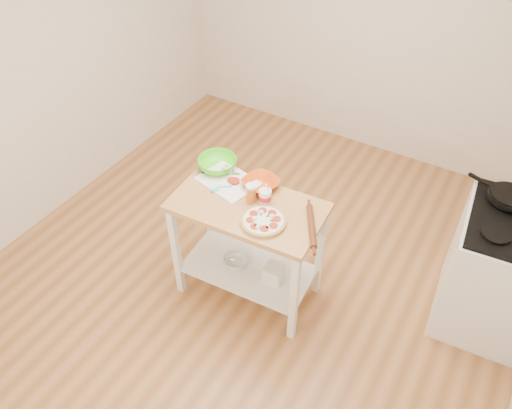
{
  "coord_description": "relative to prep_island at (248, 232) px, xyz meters",
  "views": [
    {
      "loc": [
        1.36,
        -2.22,
        3.15
      ],
      "look_at": [
        0.06,
        -0.03,
        0.86
      ],
      "focal_mm": 35.0,
      "sensor_mm": 36.0,
      "label": 1
    }
  ],
  "objects": [
    {
      "name": "room_shell",
      "position": [
        -0.04,
        0.11,
        0.71
      ],
      "size": [
        4.04,
        4.54,
        2.74
      ],
      "color": "#A56D3D",
      "rests_on": "ground"
    },
    {
      "name": "cutting_board",
      "position": [
        -0.25,
        0.14,
        0.27
      ],
      "size": [
        0.46,
        0.38,
        0.04
      ],
      "rotation": [
        0.0,
        0.0,
        -0.23
      ],
      "color": "white",
      "rests_on": "prep_island"
    },
    {
      "name": "pizza",
      "position": [
        0.18,
        -0.09,
        0.27
      ],
      "size": [
        0.3,
        0.3,
        0.05
      ],
      "rotation": [
        0.0,
        0.0,
        0.32
      ],
      "color": "tan",
      "rests_on": "prep_island"
    },
    {
      "name": "yogurt_tub",
      "position": [
        0.09,
        0.08,
        0.31
      ],
      "size": [
        0.09,
        0.09,
        0.19
      ],
      "color": "white",
      "rests_on": "prep_island"
    },
    {
      "name": "spatula",
      "position": [
        -0.24,
        0.04,
        0.27
      ],
      "size": [
        0.12,
        0.13,
        0.01
      ],
      "rotation": [
        0.0,
        0.0,
        0.63
      ],
      "color": "#45D3B9",
      "rests_on": "cutting_board"
    },
    {
      "name": "skillet",
      "position": [
        1.49,
        0.89,
        0.33
      ],
      "size": [
        0.44,
        0.29,
        0.03
      ],
      "rotation": [
        0.0,
        0.0,
        -0.37
      ],
      "color": "black",
      "rests_on": "gas_stove"
    },
    {
      "name": "shelf_glass_bowl",
      "position": [
        -0.1,
        -0.02,
        -0.35
      ],
      "size": [
        0.19,
        0.19,
        0.06
      ],
      "primitive_type": "imported",
      "rotation": [
        0.0,
        0.0,
        -0.02
      ],
      "color": "silver",
      "rests_on": "prep_island"
    },
    {
      "name": "green_bowl",
      "position": [
        -0.39,
        0.23,
        0.3
      ],
      "size": [
        0.37,
        0.37,
        0.09
      ],
      "primitive_type": "imported",
      "rotation": [
        0.0,
        0.0,
        0.39
      ],
      "color": "#46D919",
      "rests_on": "prep_island"
    },
    {
      "name": "gas_stove",
      "position": [
        1.62,
        0.7,
        -0.17
      ],
      "size": [
        0.73,
        0.83,
        1.11
      ],
      "rotation": [
        0.0,
        0.0,
        0.09
      ],
      "color": "white",
      "rests_on": "ground"
    },
    {
      "name": "prep_island",
      "position": [
        0.0,
        0.0,
        0.0
      ],
      "size": [
        1.07,
        0.63,
        0.9
      ],
      "rotation": [
        0.0,
        0.0,
        0.07
      ],
      "color": "tan",
      "rests_on": "ground"
    },
    {
      "name": "beer_pint",
      "position": [
        0.0,
        0.04,
        0.33
      ],
      "size": [
        0.07,
        0.07,
        0.14
      ],
      "color": "#BC671E",
      "rests_on": "prep_island"
    },
    {
      "name": "rolling_pin",
      "position": [
        0.47,
        0.01,
        0.28
      ],
      "size": [
        0.22,
        0.34,
        0.04
      ],
      "primitive_type": "cylinder",
      "rotation": [
        1.57,
        0.0,
        0.53
      ],
      "color": "#602B16",
      "rests_on": "prep_island"
    },
    {
      "name": "shelf_bin",
      "position": [
        0.22,
        -0.0,
        -0.31
      ],
      "size": [
        0.14,
        0.14,
        0.13
      ],
      "primitive_type": "cube",
      "rotation": [
        0.0,
        0.0,
        0.07
      ],
      "color": "white",
      "rests_on": "prep_island"
    },
    {
      "name": "knife",
      "position": [
        -0.37,
        0.16,
        0.28
      ],
      "size": [
        0.25,
        0.13,
        0.01
      ],
      "rotation": [
        0.0,
        0.0,
        0.4
      ],
      "color": "silver",
      "rests_on": "cutting_board"
    },
    {
      "name": "orange_bowl",
      "position": [
        -0.02,
        0.21,
        0.29
      ],
      "size": [
        0.3,
        0.3,
        0.06
      ],
      "primitive_type": "imported",
      "rotation": [
        0.0,
        0.0,
        -0.29
      ],
      "color": "#D14C13",
      "rests_on": "prep_island"
    }
  ]
}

